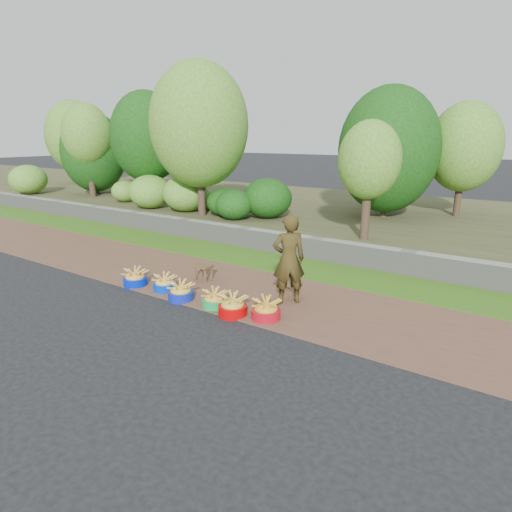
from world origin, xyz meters
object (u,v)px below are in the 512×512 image
Objects in this scene: basin_b at (165,284)px; basin_e at (233,306)px; basin_c at (181,292)px; stool_left at (203,268)px; stool_right at (293,286)px; vendor_woman at (289,259)px; basin_d at (214,300)px; basin_a at (135,278)px; basin_f at (266,310)px.

basin_e is at bearing -6.19° from basin_b.
basin_c is 1.28× the size of stool_left.
basin_c is 2.12m from stool_right.
vendor_woman is at bearing 30.01° from basin_c.
basin_c is 2.12m from vendor_woman.
stool_left reaches higher than basin_d.
basin_a is at bearing -179.69° from basin_d.
basin_e is 0.60m from basin_f.
basin_f is at bearing 1.77° from basin_a.
vendor_woman reaches higher than basin_b.
basin_d is 0.27× the size of vendor_woman.
stool_right is 0.22× the size of vendor_woman.
basin_f is (3.15, 0.10, 0.00)m from basin_a.
basin_e reaches higher than basin_f.
vendor_woman is (3.09, 0.95, 0.68)m from basin_a.
basin_d is 0.90× the size of basin_e.
basin_f is (1.05, 0.09, 0.02)m from basin_d.
basin_f is (1.80, 0.16, 0.00)m from basin_c.
basin_c is at bearing -174.52° from basin_d.
basin_a is 3.15m from basin_f.
basin_b reaches higher than stool_right.
basin_c is at bearing -2.58° from basin_a.
basin_f is at bearing 51.83° from vendor_woman.
basin_e is 1.33m from vendor_woman.
basin_b is 0.28× the size of vendor_woman.
basin_c is 0.96× the size of basin_e.
vendor_woman is at bearing 94.19° from basin_f.
vendor_woman reaches higher than basin_c.
basin_a is 2.10m from basin_d.
vendor_woman is at bearing 19.28° from basin_b.
basin_b is 0.95m from stool_left.
stool_left is (-1.14, 1.02, 0.13)m from basin_d.
basin_b is at bearing -23.08° from vendor_woman.
basin_e reaches higher than basin_a.
basin_e is (1.85, -0.20, 0.02)m from basin_b.
basin_d is (0.75, 0.07, -0.01)m from basin_c.
stool_left is 2.10m from stool_right.
basin_e is at bearing -1.80° from basin_a.
stool_left is at bearing 109.59° from basin_c.
basin_e is (0.49, -0.09, 0.02)m from basin_d.
stool_right is (3.05, 1.21, 0.08)m from basin_a.
basin_d is at bearing 5.48° from basin_c.
stool_left is 0.23× the size of vendor_woman.
vendor_woman is (2.13, -0.09, 0.56)m from stool_left.
basin_c reaches higher than stool_right.
stool_left is at bearing 145.60° from basin_e.
vendor_woman is at bearing -2.29° from stool_left.
basin_e is at bearing 21.40° from vendor_woman.
basin_b is at bearing -154.95° from stool_right.
basin_e is 0.31× the size of vendor_woman.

